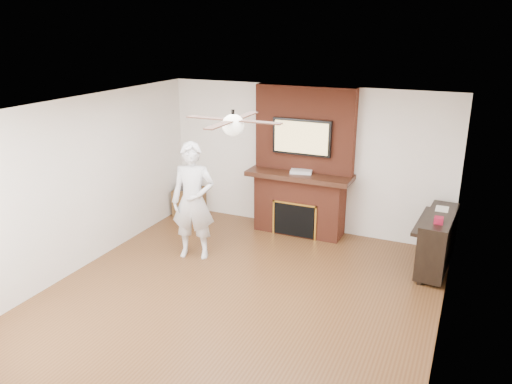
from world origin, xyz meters
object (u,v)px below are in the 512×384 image
at_px(person, 193,201).
at_px(fireplace, 301,176).
at_px(side_table, 190,200).
at_px(piano, 437,240).

bearing_deg(person, fireplace, 37.67).
bearing_deg(side_table, person, -66.28).
bearing_deg(piano, person, -158.85).
bearing_deg(fireplace, side_table, -178.25).
height_order(fireplace, side_table, fireplace).
relative_size(person, side_table, 3.01).
distance_m(side_table, piano, 4.52).
height_order(fireplace, piano, fireplace).
distance_m(person, side_table, 1.98).
height_order(person, piano, person).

